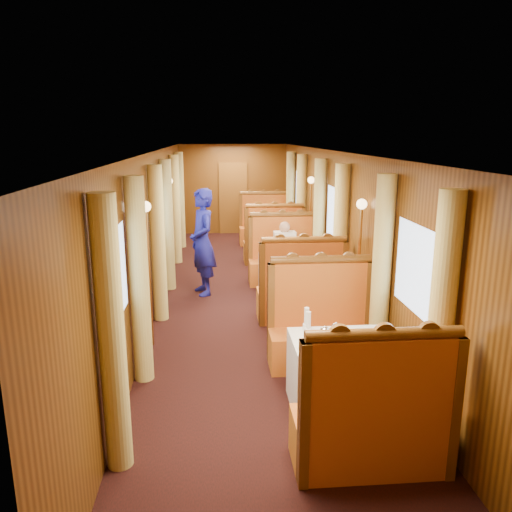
{
  "coord_description": "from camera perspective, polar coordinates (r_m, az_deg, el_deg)",
  "views": [
    {
      "loc": [
        -0.52,
        -8.12,
        2.78
      ],
      "look_at": [
        0.06,
        -1.12,
        1.05
      ],
      "focal_mm": 35.0,
      "sensor_mm": 36.0,
      "label": 1
    }
  ],
  "objects": [
    {
      "name": "curtain_left_mid_a",
      "position": [
        7.57,
        -11.14,
        1.31
      ],
      "size": [
        0.22,
        0.22,
        2.35
      ],
      "primitive_type": "cylinder",
      "color": "#DFD272",
      "rests_on": "floor"
    },
    {
      "name": "sconce_right_fore",
      "position": [
        6.8,
        11.79,
        1.69
      ],
      "size": [
        0.14,
        0.14,
        1.95
      ],
      "color": "#BF8C3F",
      "rests_on": "floor"
    },
    {
      "name": "window_left_far",
      "position": [
        11.74,
        -9.49,
        7.12
      ],
      "size": [
        0.01,
        1.2,
        0.9
      ],
      "primitive_type": null,
      "rotation": [
        1.57,
        0.0,
        1.57
      ],
      "color": "#95ADCF",
      "rests_on": "wall_left"
    },
    {
      "name": "wall_far",
      "position": [
        14.22,
        -2.64,
        7.62
      ],
      "size": [
        3.0,
        0.01,
        2.5
      ],
      "primitive_type": null,
      "rotation": [
        1.57,
        0.0,
        0.0
      ],
      "color": "brown",
      "rests_on": "floor"
    },
    {
      "name": "curtain_right_mid_a",
      "position": [
        7.75,
        9.57,
        1.68
      ],
      "size": [
        0.22,
        0.22,
        2.35
      ],
      "primitive_type": "cylinder",
      "color": "#DFD272",
      "rests_on": "floor"
    },
    {
      "name": "banquette_near_fwd",
      "position": [
        4.49,
        13.14,
        -18.19
      ],
      "size": [
        1.3,
        0.55,
        1.34
      ],
      "color": "#AB3713",
      "rests_on": "floor"
    },
    {
      "name": "curtain_left_far_a",
      "position": [
        11.0,
        -9.21,
        5.24
      ],
      "size": [
        0.22,
        0.22,
        2.35
      ],
      "primitive_type": "cylinder",
      "color": "#DFD272",
      "rests_on": "floor"
    },
    {
      "name": "banquette_mid_aft",
      "position": [
        9.52,
        3.08,
        -0.53
      ],
      "size": [
        1.3,
        0.55,
        1.34
      ],
      "color": "#AB3713",
      "rests_on": "floor"
    },
    {
      "name": "curtain_left_near_b",
      "position": [
        5.7,
        -13.2,
        -2.9
      ],
      "size": [
        0.22,
        0.22,
        2.35
      ],
      "primitive_type": "cylinder",
      "color": "#DFD272",
      "rests_on": "floor"
    },
    {
      "name": "curtain_right_far_a",
      "position": [
        11.13,
        5.17,
        5.46
      ],
      "size": [
        0.22,
        0.22,
        2.35
      ],
      "primitive_type": "cylinder",
      "color": "#DFD272",
      "rests_on": "floor"
    },
    {
      "name": "table_near",
      "position": [
        5.37,
        9.77,
        -13.02
      ],
      "size": [
        1.05,
        0.72,
        0.75
      ],
      "primitive_type": "cube",
      "color": "white",
      "rests_on": "floor"
    },
    {
      "name": "banquette_far_fwd",
      "position": [
        10.94,
        2.05,
        1.37
      ],
      "size": [
        1.3,
        0.55,
        1.34
      ],
      "color": "#AB3713",
      "rests_on": "floor"
    },
    {
      "name": "teapot_left",
      "position": [
        5.04,
        7.83,
        -9.19
      ],
      "size": [
        0.19,
        0.16,
        0.14
      ],
      "primitive_type": null,
      "rotation": [
        0.0,
        0.0,
        0.23
      ],
      "color": "silver",
      "rests_on": "tea_tray"
    },
    {
      "name": "teapot_right",
      "position": [
        5.09,
        9.98,
        -9.21
      ],
      "size": [
        0.15,
        0.12,
        0.11
      ],
      "primitive_type": null,
      "rotation": [
        0.0,
        0.0,
        0.1
      ],
      "color": "silver",
      "rests_on": "tea_tray"
    },
    {
      "name": "window_left_near",
      "position": [
        4.91,
        -15.87,
        -2.44
      ],
      "size": [
        0.01,
        1.2,
        0.9
      ],
      "primitive_type": null,
      "rotation": [
        1.57,
        0.0,
        1.57
      ],
      "color": "#95ADCF",
      "rests_on": "wall_left"
    },
    {
      "name": "passenger",
      "position": [
        9.23,
        3.3,
        1.04
      ],
      "size": [
        0.4,
        0.44,
        0.76
      ],
      "color": "beige",
      "rests_on": "banquette_mid_aft"
    },
    {
      "name": "banquette_far_aft",
      "position": [
        12.92,
        0.99,
        3.3
      ],
      "size": [
        1.3,
        0.55,
        1.34
      ],
      "color": "#AB3713",
      "rests_on": "floor"
    },
    {
      "name": "steward",
      "position": [
        8.76,
        -6.14,
        1.58
      ],
      "size": [
        0.64,
        0.79,
        1.87
      ],
      "primitive_type": "imported",
      "rotation": [
        0.0,
        0.0,
        -1.24
      ],
      "color": "navy",
      "rests_on": "floor"
    },
    {
      "name": "floor",
      "position": [
        8.6,
        -1.01,
        -5.04
      ],
      "size": [
        3.0,
        12.0,
        0.01
      ],
      "primitive_type": null,
      "color": "black",
      "rests_on": "ground"
    },
    {
      "name": "ceiling",
      "position": [
        8.15,
        -1.08,
        11.85
      ],
      "size": [
        3.0,
        12.0,
        0.01
      ],
      "primitive_type": null,
      "rotation": [
        3.14,
        0.0,
        0.0
      ],
      "color": "silver",
      "rests_on": "wall_left"
    },
    {
      "name": "curtain_left_near_a",
      "position": [
        4.25,
        -16.19,
        -8.92
      ],
      "size": [
        0.22,
        0.22,
        2.35
      ],
      "primitive_type": "cylinder",
      "color": "#DFD272",
      "rests_on": "floor"
    },
    {
      "name": "banquette_mid_fwd",
      "position": [
        7.6,
        5.15,
        -4.31
      ],
      "size": [
        1.3,
        0.55,
        1.34
      ],
      "color": "#AB3713",
      "rests_on": "floor"
    },
    {
      "name": "curtain_left_far_b",
      "position": [
        12.54,
        -8.68,
        6.3
      ],
      "size": [
        0.22,
        0.22,
        2.35
      ],
      "primitive_type": "cylinder",
      "color": "#DFD272",
      "rests_on": "floor"
    },
    {
      "name": "rose_vase_mid",
      "position": [
        8.41,
        4.12,
        1.06
      ],
      "size": [
        0.06,
        0.06,
        0.36
      ],
      "rotation": [
        0.0,
        0.0,
        -0.38
      ],
      "color": "silver",
      "rests_on": "table_mid"
    },
    {
      "name": "cup_inboard",
      "position": [
        5.19,
        5.98,
        -8.0
      ],
      "size": [
        0.08,
        0.08,
        0.26
      ],
      "rotation": [
        0.0,
        0.0,
        -0.3
      ],
      "color": "white",
      "rests_on": "table_near"
    },
    {
      "name": "sconce_left_aft",
      "position": [
        10.01,
        -9.77,
        5.6
      ],
      "size": [
        0.14,
        0.14,
        1.95
      ],
      "color": "#BF8C3F",
      "rests_on": "floor"
    },
    {
      "name": "wall_near",
      "position": [
        2.67,
        8.01,
        -21.27
      ],
      "size": [
        3.0,
        0.01,
        2.5
      ],
      "primitive_type": null,
      "rotation": [
        -1.57,
        0.0,
        0.0
      ],
      "color": "brown",
      "rests_on": "floor"
    },
    {
      "name": "sconce_right_aft",
      "position": [
        10.16,
        6.25,
        5.84
      ],
      "size": [
        0.14,
        0.14,
        1.95
      ],
      "color": "#BF8C3F",
      "rests_on": "floor"
    },
    {
      "name": "doorway_far",
      "position": [
        14.22,
        -2.62,
        6.6
      ],
      "size": [
        0.8,
        0.04,
        2.0
      ],
      "primitive_type": "cube",
      "color": "brown",
      "rests_on": "floor"
    },
    {
      "name": "wall_left",
      "position": [
        8.32,
        -11.42,
        2.95
      ],
      "size": [
        0.01,
        12.0,
        2.5
      ],
      "primitive_type": null,
      "rotation": [
        1.57,
        0.0,
        1.57
      ],
      "color": "brown",
      "rests_on": "floor"
    },
    {
      "name": "table_mid",
      "position": [
        8.57,
        4.0,
        -2.52
      ],
      "size": [
        1.05,
        0.72,
        0.75
      ],
      "primitive_type": "cube",
      "color": "white",
      "rests_on": "floor"
    },
    {
      "name": "curtain_right_near_a",
      "position": [
        4.58,
        20.36,
        -7.59
      ],
      "size": [
        0.22,
        0.22,
        2.35
      ],
      "primitive_type": "cylinder",
      "color": "#DFD272",
      "rests_on": "floor"
    },
    {
      "name": "curtain_left_mid_b",
      "position": [
        9.09,
        -10.1,
        3.43
      ],
      "size": [
        0.22,
        0.22,
        2.35
      ],
      "primitive_type": "cylinder",
      "color": "#DFD272",
      "rests_on": "floor"
    },
    {
      "name": "sconce_left_fore",
      "position": [
        6.58,
        -12.29,
        1.26
      ],
      "size": [
        0.14,
        0.14,
        1.95
      ],
      "color": "#BF8C3F",
      "rests_on": "floor"
    },
    {
      "name": "wall_right",
      "position": [
        8.51,
        9.1,
        3.29
      ],
      "size": [
        0.01,
        12.0,
        2.5
      ],
      "primitive_type": null,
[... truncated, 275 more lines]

